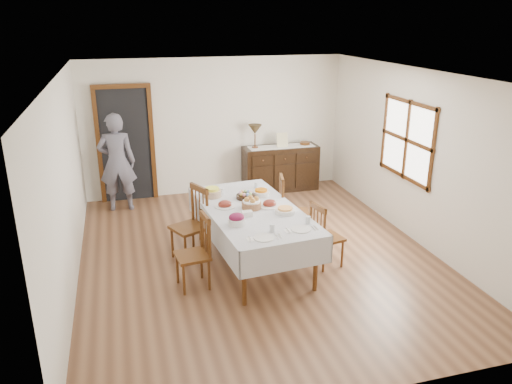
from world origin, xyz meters
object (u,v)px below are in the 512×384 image
object	(u,v)px
chair_right_far	(291,210)
person	(117,159)
chair_left_far	(192,223)
sideboard	(280,168)
chair_right_near	(324,235)
dining_table	(252,215)
table_lamp	(255,130)
chair_left_near	(196,251)

from	to	relation	value
chair_right_far	person	size ratio (longest dim) A/B	0.57
chair_left_far	person	xyz separation A→B (m)	(-0.96, 2.24, 0.40)
sideboard	chair_right_near	bearing A→B (deg)	-97.64
dining_table	chair_right_far	distance (m)	0.90
dining_table	table_lamp	size ratio (longest dim) A/B	5.37
chair_right_near	sideboard	xyz separation A→B (m)	(0.44, 3.26, -0.02)
chair_left_far	table_lamp	size ratio (longest dim) A/B	2.30
chair_left_near	person	world-z (taller)	person
chair_left_far	sideboard	distance (m)	3.30
person	chair_right_far	bearing A→B (deg)	142.85
chair_left_far	chair_right_far	bearing A→B (deg)	68.89
dining_table	chair_right_near	world-z (taller)	chair_right_near
chair_right_far	chair_right_near	bearing A→B (deg)	-153.63
chair_right_near	chair_right_far	distance (m)	0.86
table_lamp	sideboard	bearing A→B (deg)	-1.75
chair_left_near	table_lamp	size ratio (longest dim) A/B	2.12
dining_table	table_lamp	bearing A→B (deg)	68.36
dining_table	chair_right_far	xyz separation A→B (m)	(0.74, 0.48, -0.18)
chair_left_near	chair_left_far	distance (m)	0.83
dining_table	sideboard	world-z (taller)	sideboard
dining_table	chair_right_far	world-z (taller)	chair_right_far
dining_table	sideboard	bearing A→B (deg)	59.33
chair_right_near	chair_left_far	bearing A→B (deg)	54.18
chair_right_far	chair_left_near	bearing A→B (deg)	133.05
dining_table	chair_left_near	bearing A→B (deg)	-158.42
dining_table	chair_left_far	distance (m)	0.89
chair_left_near	person	distance (m)	3.23
chair_right_near	chair_right_far	world-z (taller)	chair_right_far
chair_left_far	chair_right_far	size ratio (longest dim) A/B	0.99
chair_right_far	table_lamp	bearing A→B (deg)	10.57
table_lamp	chair_right_far	bearing A→B (deg)	-92.66
chair_left_near	dining_table	bearing A→B (deg)	109.81
chair_left_far	sideboard	xyz separation A→B (m)	(2.15, 2.51, -0.09)
sideboard	person	bearing A→B (deg)	-175.21
sideboard	table_lamp	bearing A→B (deg)	178.25
sideboard	dining_table	bearing A→B (deg)	-115.28
chair_left_far	person	bearing A→B (deg)	179.03
chair_left_near	sideboard	xyz separation A→B (m)	(2.22, 3.34, -0.05)
chair_left_far	person	world-z (taller)	person
chair_right_far	table_lamp	xyz separation A→B (m)	(0.11, 2.44, 0.70)
chair_left_near	chair_right_far	world-z (taller)	chair_right_far
table_lamp	chair_right_near	bearing A→B (deg)	-88.56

